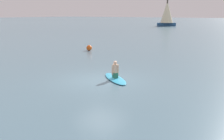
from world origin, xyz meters
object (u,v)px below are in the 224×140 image
buoy_marker (89,48)px  surfboard (115,78)px  sailboat_far_right (167,13)px  person_paddler (115,70)px

buoy_marker → surfboard: bearing=47.8°
surfboard → sailboat_far_right: sailboat_far_right is taller
person_paddler → sailboat_far_right: sailboat_far_right is taller
person_paddler → buoy_marker: 11.15m
person_paddler → sailboat_far_right: (-57.12, -21.42, 3.15)m
person_paddler → buoy_marker: (-7.49, -8.26, -0.25)m
surfboard → person_paddler: size_ratio=2.89×
sailboat_far_right → surfboard: bearing=-109.8°
surfboard → person_paddler: (0.00, 0.00, 0.48)m
sailboat_far_right → buoy_marker: size_ratio=14.24×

